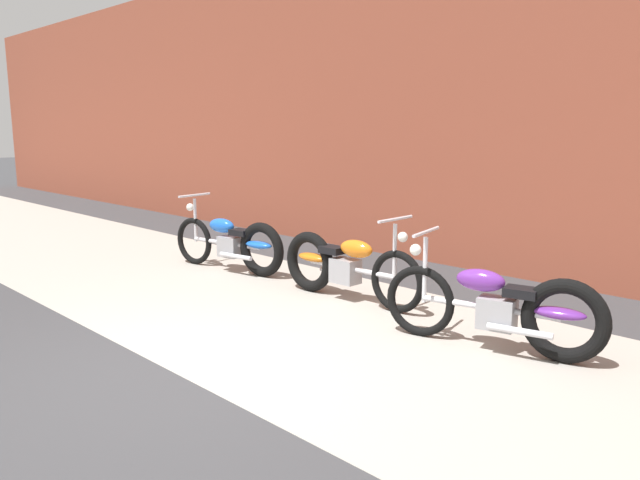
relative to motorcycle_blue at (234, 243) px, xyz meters
The scene contains 6 objects.
ground_plane 3.64m from the motorcycle_blue, 44.44° to the right, with size 80.00×80.00×0.00m, color #38383A.
sidewalk_slab 2.73m from the motorcycle_blue, 16.88° to the right, with size 36.00×3.50×0.01m, color #9E998E.
brick_building_wall 4.23m from the motorcycle_blue, 45.90° to the left, with size 36.00×0.50×4.83m, color brown.
motorcycle_blue is the anchor object (origin of this frame).
motorcycle_orange 1.96m from the motorcycle_blue, ahead, with size 2.01×0.58×1.03m.
motorcycle_purple 4.18m from the motorcycle_blue, ahead, with size 1.98×0.72×1.03m.
Camera 1 is at (4.16, -2.49, 1.96)m, focal length 34.72 mm.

